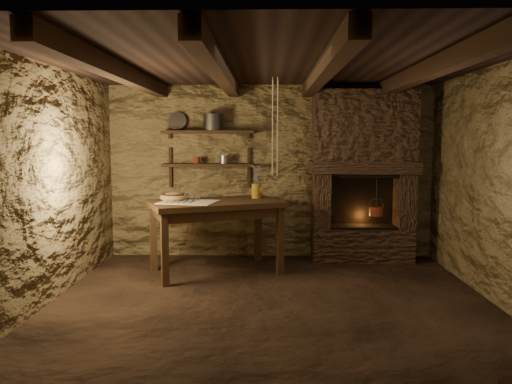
{
  "coord_description": "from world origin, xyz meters",
  "views": [
    {
      "loc": [
        -0.04,
        -4.98,
        1.65
      ],
      "look_at": [
        -0.18,
        0.9,
        1.03
      ],
      "focal_mm": 35.0,
      "sensor_mm": 36.0,
      "label": 1
    }
  ],
  "objects_px": {
    "stoneware_jug": "(256,184)",
    "red_pot": "(376,211)",
    "iron_stockpot": "(213,123)",
    "work_table": "(216,234)",
    "wooden_bowl": "(174,197)"
  },
  "relations": [
    {
      "from": "stoneware_jug",
      "to": "iron_stockpot",
      "type": "relative_size",
      "value": 1.57
    },
    {
      "from": "stoneware_jug",
      "to": "work_table",
      "type": "bearing_deg",
      "value": -165.73
    },
    {
      "from": "work_table",
      "to": "red_pot",
      "type": "height_order",
      "value": "red_pot"
    },
    {
      "from": "wooden_bowl",
      "to": "iron_stockpot",
      "type": "height_order",
      "value": "iron_stockpot"
    },
    {
      "from": "iron_stockpot",
      "to": "wooden_bowl",
      "type": "bearing_deg",
      "value": -119.95
    },
    {
      "from": "stoneware_jug",
      "to": "red_pot",
      "type": "distance_m",
      "value": 1.69
    },
    {
      "from": "stoneware_jug",
      "to": "iron_stockpot",
      "type": "bearing_deg",
      "value": 126.85
    },
    {
      "from": "work_table",
      "to": "wooden_bowl",
      "type": "relative_size",
      "value": 5.23
    },
    {
      "from": "stoneware_jug",
      "to": "wooden_bowl",
      "type": "relative_size",
      "value": 1.24
    },
    {
      "from": "wooden_bowl",
      "to": "iron_stockpot",
      "type": "distance_m",
      "value": 1.26
    },
    {
      "from": "work_table",
      "to": "iron_stockpot",
      "type": "distance_m",
      "value": 1.58
    },
    {
      "from": "wooden_bowl",
      "to": "iron_stockpot",
      "type": "relative_size",
      "value": 1.27
    },
    {
      "from": "work_table",
      "to": "iron_stockpot",
      "type": "height_order",
      "value": "iron_stockpot"
    },
    {
      "from": "red_pot",
      "to": "iron_stockpot",
      "type": "bearing_deg",
      "value": 176.89
    },
    {
      "from": "iron_stockpot",
      "to": "red_pot",
      "type": "bearing_deg",
      "value": -3.11
    }
  ]
}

